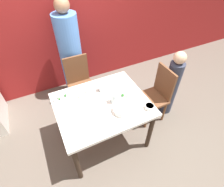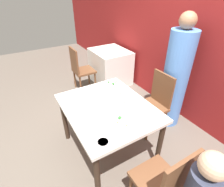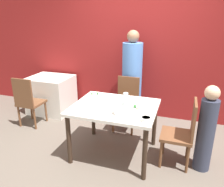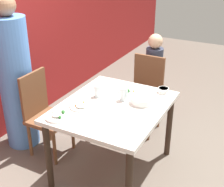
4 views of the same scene
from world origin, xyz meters
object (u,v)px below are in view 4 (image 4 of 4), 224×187
chair_adult_spot (44,112)px  person_child (153,80)px  person_adult (16,81)px  glass_water_tall (124,94)px  bowl_curry (142,100)px  chair_child_spot (145,92)px  plate_rice_adult (130,90)px

chair_adult_spot → person_child: (1.23, -0.76, 0.06)m
person_adult → glass_water_tall: bearing=-81.0°
bowl_curry → glass_water_tall: bearing=96.6°
chair_child_spot → glass_water_tall: size_ratio=6.97×
person_adult → plate_rice_adult: bearing=-71.8°
chair_child_spot → plate_rice_adult: bearing=-84.2°
bowl_curry → glass_water_tall: (-0.02, 0.18, 0.03)m
person_adult → person_child: bearing=-42.1°
person_child → chair_adult_spot: bearing=148.2°
chair_adult_spot → person_adult: (0.00, 0.35, 0.29)m
chair_adult_spot → person_child: 1.44m
person_child → glass_water_tall: (-1.04, -0.09, 0.27)m
bowl_curry → person_adult: bearing=98.7°
plate_rice_adult → person_child: bearing=3.9°
person_adult → person_child: person_adult is taller
plate_rice_adult → glass_water_tall: 0.20m
chair_adult_spot → person_adult: bearing=90.0°
bowl_curry → plate_rice_adult: bearing=49.5°
chair_child_spot → person_child: size_ratio=0.81×
person_child → bowl_curry: (-1.02, -0.26, 0.23)m
chair_child_spot → glass_water_tall: bearing=-83.6°
chair_adult_spot → chair_child_spot: size_ratio=1.00×
chair_child_spot → plate_rice_adult: (-0.57, -0.06, 0.27)m
plate_rice_adult → chair_adult_spot: bearing=115.1°
chair_child_spot → person_adult: bearing=-139.3°
glass_water_tall → bowl_curry: bearing=-83.4°
bowl_curry → plate_rice_adult: bowl_curry is taller
person_child → plate_rice_adult: person_child is taller
person_adult → person_child: (1.23, -1.11, -0.23)m
person_adult → glass_water_tall: size_ratio=12.77×
chair_adult_spot → plate_rice_adult: (0.38, -0.82, 0.27)m
chair_adult_spot → chair_child_spot: same height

